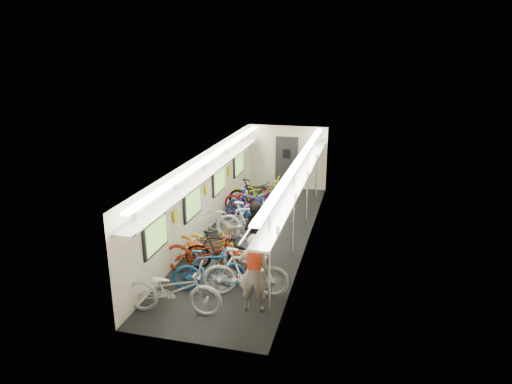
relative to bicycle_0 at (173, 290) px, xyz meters
The scene contains 16 objects.
train_car_shell 4.99m from the bicycle_0, 86.49° to the left, with size 10.00×10.00×10.00m.
bicycle_0 is the anchor object (origin of this frame).
bicycle_1 1.14m from the bicycle_0, 70.41° to the left, with size 0.46×1.63×0.98m, color #184F90.
bicycle_2 1.73m from the bicycle_0, 87.84° to the left, with size 0.73×2.09×1.10m, color maroon.
bicycle_3 2.03m from the bicycle_0, 81.30° to the left, with size 0.48×1.72×1.03m, color black.
bicycle_4 2.37m from the bicycle_0, 93.67° to the left, with size 0.66×1.88×0.99m, color #C27C12.
bicycle_5 4.02m from the bicycle_0, 82.33° to the left, with size 0.53×1.87×1.12m, color white.
bicycle_6 4.14m from the bicycle_0, 91.71° to the left, with size 0.63×1.81×0.95m, color silver.
bicycle_7 5.08m from the bicycle_0, 86.40° to the left, with size 0.53×1.87×1.12m, color navy.
bicycle_8 5.74m from the bicycle_0, 88.40° to the left, with size 0.68×1.95×1.03m, color maroon.
bicycle_9 6.09m from the bicycle_0, 88.71° to the left, with size 0.53×1.88×1.13m, color black.
bicycle_10 6.54m from the bicycle_0, 87.81° to the left, with size 0.73×2.10×1.10m, color #D9EF16.
bicycle_11 1.60m from the bicycle_0, 38.67° to the left, with size 0.54×1.90×1.14m, color silver.
passenger_near 1.66m from the bicycle_0, 18.24° to the left, with size 0.62×0.41×1.70m, color gray.
passenger_mid 2.95m from the bicycle_0, 69.53° to the left, with size 0.77×0.60×1.58m, color black.
backpack 1.81m from the bicycle_0, ahead, with size 0.26×0.14×0.38m, color #A42310.
Camera 1 is at (2.94, -11.65, 5.22)m, focal length 32.00 mm.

